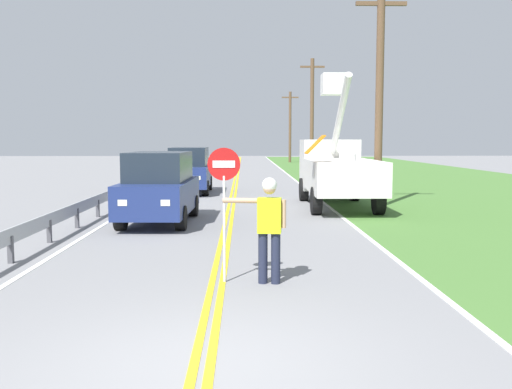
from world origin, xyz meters
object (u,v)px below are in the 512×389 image
(oncoming_suv_nearest, at_px, (160,187))
(utility_pole_far, at_px, (290,126))
(flagger_worker, at_px, (269,223))
(utility_pole_mid, at_px, (312,114))
(utility_pole_near, at_px, (379,94))
(stop_sign_paddle, at_px, (224,184))
(oncoming_suv_second, at_px, (189,170))
(utility_bucket_truck, at_px, (336,168))

(oncoming_suv_nearest, bearing_deg, utility_pole_far, 80.50)
(flagger_worker, height_order, utility_pole_mid, utility_pole_mid)
(utility_pole_mid, bearing_deg, utility_pole_near, -90.56)
(stop_sign_paddle, xyz_separation_m, utility_pole_near, (5.20, 10.82, 2.39))
(oncoming_suv_nearest, relative_size, oncoming_suv_second, 1.01)
(utility_bucket_truck, relative_size, oncoming_suv_nearest, 1.47)
(utility_pole_mid, relative_size, utility_pole_far, 1.11)
(utility_bucket_truck, distance_m, utility_pole_mid, 21.66)
(utility_pole_mid, bearing_deg, oncoming_suv_second, -115.17)
(oncoming_suv_nearest, distance_m, oncoming_suv_second, 9.53)
(utility_pole_mid, height_order, utility_pole_far, utility_pole_mid)
(oncoming_suv_second, xyz_separation_m, utility_pole_far, (7.52, 35.33, 2.89))
(flagger_worker, xyz_separation_m, oncoming_suv_nearest, (-2.91, 7.25, 0.01))
(flagger_worker, height_order, stop_sign_paddle, stop_sign_paddle)
(oncoming_suv_second, distance_m, utility_pole_mid, 18.12)
(flagger_worker, xyz_separation_m, stop_sign_paddle, (-0.76, 0.10, 0.66))
(oncoming_suv_nearest, xyz_separation_m, utility_pole_far, (7.51, 44.85, 2.89))
(oncoming_suv_nearest, bearing_deg, utility_pole_mid, 73.57)
(oncoming_suv_second, xyz_separation_m, utility_pole_mid, (7.58, 16.12, 3.31))
(stop_sign_paddle, relative_size, utility_pole_near, 0.30)
(utility_pole_far, bearing_deg, stop_sign_paddle, -95.88)
(utility_bucket_truck, height_order, utility_pole_mid, utility_pole_mid)
(stop_sign_paddle, distance_m, utility_bucket_truck, 12.03)
(utility_bucket_truck, distance_m, utility_pole_far, 40.70)
(oncoming_suv_second, bearing_deg, utility_pole_mid, 64.83)
(utility_pole_near, bearing_deg, utility_bucket_truck, 157.20)
(flagger_worker, relative_size, utility_pole_near, 0.23)
(flagger_worker, height_order, utility_pole_far, utility_pole_far)
(flagger_worker, height_order, oncoming_suv_second, oncoming_suv_second)
(oncoming_suv_nearest, height_order, utility_pole_mid, utility_pole_mid)
(flagger_worker, distance_m, utility_bucket_truck, 11.91)
(utility_bucket_truck, height_order, oncoming_suv_second, utility_bucket_truck)
(oncoming_suv_second, bearing_deg, utility_pole_far, 77.98)
(stop_sign_paddle, relative_size, utility_pole_mid, 0.28)
(stop_sign_paddle, xyz_separation_m, utility_bucket_truck, (3.78, 11.42, -0.31))
(oncoming_suv_nearest, xyz_separation_m, utility_pole_near, (7.35, 3.66, 3.04))
(flagger_worker, relative_size, oncoming_suv_second, 0.40)
(stop_sign_paddle, height_order, oncoming_suv_nearest, stop_sign_paddle)
(oncoming_suv_second, relative_size, utility_pole_near, 0.59)
(stop_sign_paddle, distance_m, oncoming_suv_nearest, 7.50)
(flagger_worker, bearing_deg, oncoming_suv_second, 99.89)
(utility_bucket_truck, height_order, utility_pole_far, utility_pole_far)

